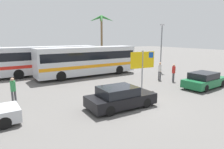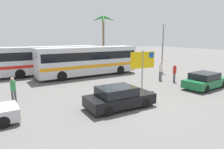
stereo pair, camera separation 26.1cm
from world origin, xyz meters
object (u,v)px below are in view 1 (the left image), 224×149
object	(u,v)px
pedestrian_by_bus	(160,69)
pedestrian_near_sign	(13,88)
bus_rear_coach	(49,59)
ferry_sign	(143,62)
car_green	(204,80)
bus_front_coach	(88,60)
pedestrian_crossing_lot	(174,71)
car_black	(120,97)

from	to	relation	value
pedestrian_by_bus	pedestrian_near_sign	bearing A→B (deg)	172.50
bus_rear_coach	pedestrian_by_bus	size ratio (longest dim) A/B	6.18
ferry_sign	car_green	world-z (taller)	ferry_sign
ferry_sign	car_green	xyz separation A→B (m)	(4.91, -2.31, -1.69)
bus_front_coach	ferry_sign	distance (m)	7.92
bus_rear_coach	pedestrian_crossing_lot	size ratio (longest dim) A/B	6.53
bus_front_coach	car_green	world-z (taller)	bus_front_coach
bus_rear_coach	pedestrian_near_sign	distance (m)	10.46
pedestrian_by_bus	pedestrian_crossing_lot	world-z (taller)	pedestrian_by_bus
car_black	car_green	size ratio (longest dim) A/B	0.96
car_green	pedestrian_crossing_lot	world-z (taller)	pedestrian_crossing_lot
car_black	pedestrian_crossing_lot	world-z (taller)	pedestrian_crossing_lot
car_green	pedestrian_near_sign	distance (m)	14.75
bus_front_coach	pedestrian_crossing_lot	world-z (taller)	bus_front_coach
car_green	pedestrian_near_sign	size ratio (longest dim) A/B	2.59
ferry_sign	bus_front_coach	bearing A→B (deg)	104.37
car_green	pedestrian_crossing_lot	distance (m)	3.02
car_green	pedestrian_near_sign	world-z (taller)	pedestrian_near_sign
bus_front_coach	ferry_sign	size ratio (longest dim) A/B	3.48
bus_front_coach	bus_rear_coach	distance (m)	4.71
bus_front_coach	pedestrian_by_bus	world-z (taller)	bus_front_coach
bus_front_coach	pedestrian_near_sign	xyz separation A→B (m)	(-8.17, -5.81, -0.78)
bus_front_coach	ferry_sign	world-z (taller)	ferry_sign
car_black	car_green	distance (m)	8.79
pedestrian_near_sign	ferry_sign	bearing A→B (deg)	-119.05
ferry_sign	pedestrian_near_sign	bearing A→B (deg)	174.58
pedestrian_by_bus	pedestrian_crossing_lot	distance (m)	1.37
bus_front_coach	pedestrian_near_sign	distance (m)	10.05
car_black	bus_front_coach	bearing A→B (deg)	76.39
bus_rear_coach	pedestrian_near_sign	size ratio (longest dim) A/B	6.53
car_black	car_green	bearing A→B (deg)	2.26
car_green	pedestrian_crossing_lot	size ratio (longest dim) A/B	2.59
pedestrian_by_bus	pedestrian_crossing_lot	bearing A→B (deg)	-72.48
bus_rear_coach	ferry_sign	size ratio (longest dim) A/B	3.48
bus_front_coach	pedestrian_crossing_lot	distance (m)	9.11
ferry_sign	pedestrian_near_sign	size ratio (longest dim) A/B	1.88
pedestrian_by_bus	bus_front_coach	bearing A→B (deg)	123.25
pedestrian_near_sign	pedestrian_crossing_lot	bearing A→B (deg)	-112.22
car_green	pedestrian_by_bus	size ratio (longest dim) A/B	2.45
bus_rear_coach	car_black	distance (m)	13.61
pedestrian_crossing_lot	pedestrian_by_bus	bearing A→B (deg)	-37.15
car_green	pedestrian_crossing_lot	bearing A→B (deg)	92.97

